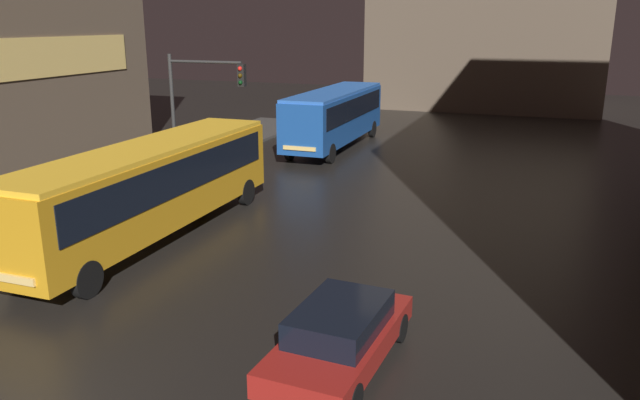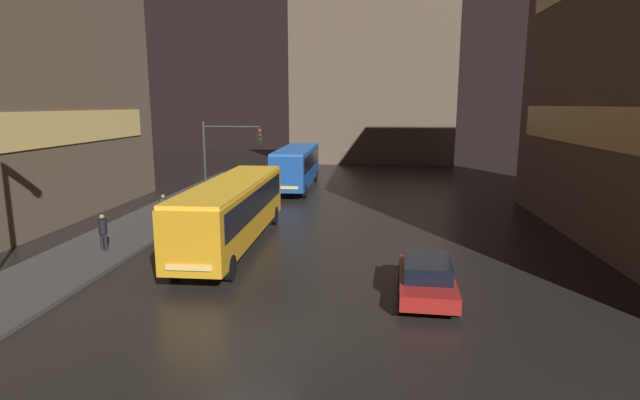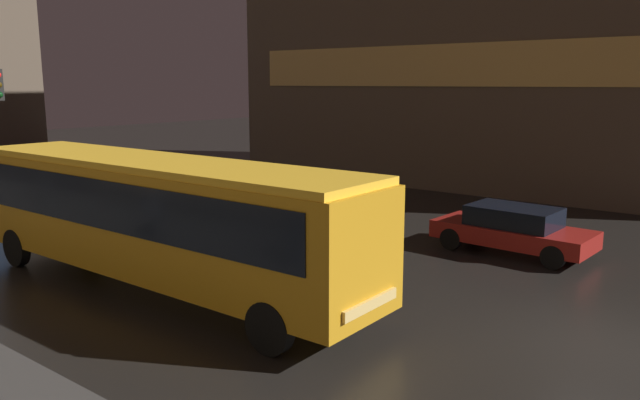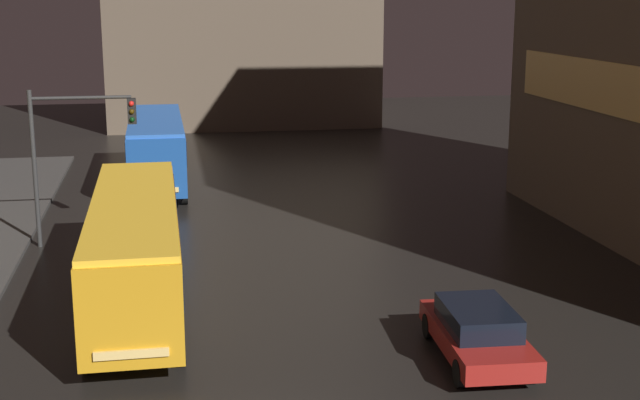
% 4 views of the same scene
% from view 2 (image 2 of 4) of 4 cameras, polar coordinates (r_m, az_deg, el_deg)
% --- Properties ---
extents(ground_plane, '(120.00, 120.00, 0.00)m').
position_cam_2_polar(ground_plane, '(14.52, -8.05, -15.98)').
color(ground_plane, black).
extents(sidewalk_left, '(4.00, 48.00, 0.15)m').
position_cam_2_polar(sidewalk_left, '(26.46, -22.07, -4.08)').
color(sidewalk_left, '#3D3A38').
rests_on(sidewalk_left, ground).
extents(building_far_backdrop, '(18.07, 12.00, 21.20)m').
position_cam_2_polar(building_far_backdrop, '(60.94, 5.96, 14.63)').
color(building_far_backdrop, brown).
rests_on(building_far_backdrop, ground).
extents(bus_near, '(2.47, 11.94, 3.10)m').
position_cam_2_polar(bus_near, '(23.32, -9.94, -0.72)').
color(bus_near, orange).
rests_on(bus_near, ground).
extents(bus_far, '(2.54, 10.73, 3.21)m').
position_cam_2_polar(bus_far, '(39.21, -2.70, 4.18)').
color(bus_far, '#194793').
rests_on(bus_far, ground).
extents(car_taxi, '(2.07, 4.48, 1.35)m').
position_cam_2_polar(car_taxi, '(17.69, 12.07, -8.60)').
color(car_taxi, maroon).
rests_on(car_taxi, ground).
extents(pedestrian_near, '(0.49, 0.49, 1.65)m').
position_cam_2_polar(pedestrian_near, '(24.00, -23.57, -3.10)').
color(pedestrian_near, black).
rests_on(pedestrian_near, sidewalk_left).
extents(pedestrian_mid, '(0.52, 0.52, 1.72)m').
position_cam_2_polar(pedestrian_mid, '(27.67, -17.45, -0.79)').
color(pedestrian_mid, black).
rests_on(pedestrian_mid, sidewalk_left).
extents(traffic_light_main, '(3.64, 0.35, 5.55)m').
position_cam_2_polar(traffic_light_main, '(30.16, -10.69, 5.50)').
color(traffic_light_main, '#2D2D2D').
rests_on(traffic_light_main, ground).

